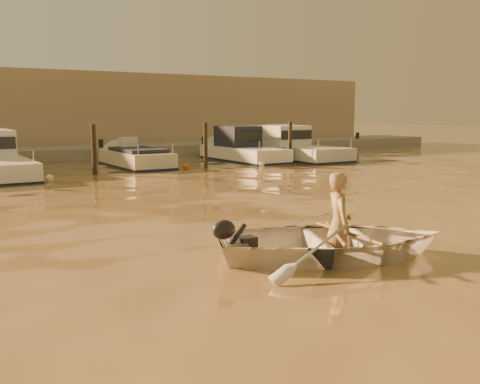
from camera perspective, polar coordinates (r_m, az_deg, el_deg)
ground_plane at (r=9.98m, az=9.52°, el=-5.87°), size 160.00×160.00×0.00m
dinghy at (r=9.27m, az=9.84°, el=-5.18°), size 4.70×4.12×0.81m
person at (r=9.24m, az=10.48°, el=-3.37°), size 0.64×0.76×1.76m
outboard_motor at (r=8.93m, az=0.61°, el=-5.62°), size 0.98×0.73×0.70m
oar_port at (r=9.32m, az=11.33°, el=-4.30°), size 0.48×2.07×0.13m
oar_starboard at (r=9.26m, az=10.16°, el=-4.35°), size 1.21×1.79×0.13m
moored_boat_3 at (r=24.95m, az=-11.03°, el=3.21°), size 1.95×5.67×0.95m
moored_boat_4 at (r=27.50m, az=0.36°, el=4.68°), size 2.08×6.48×1.75m
moored_boat_5 at (r=29.13m, az=5.17°, el=4.86°), size 2.59×8.58×1.75m
piling_2 at (r=22.00m, az=-15.30°, el=4.14°), size 0.18×0.18×2.20m
piling_3 at (r=23.90m, az=-3.70°, el=4.75°), size 0.18×0.18×2.20m
piling_4 at (r=26.43m, az=5.36°, el=5.09°), size 0.18×0.18×2.20m
fender_c at (r=20.41m, az=-19.66°, el=1.37°), size 0.30×0.30×0.30m
fender_d at (r=23.58m, az=-5.78°, el=2.72°), size 0.30×0.30×0.30m
fender_e at (r=24.66m, az=2.31°, el=3.01°), size 0.30×0.30×0.30m
quay at (r=29.54m, az=-19.14°, el=3.56°), size 52.00×4.00×1.00m
waterfront_building at (r=34.84m, az=-21.35°, el=7.83°), size 46.00×7.00×4.80m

